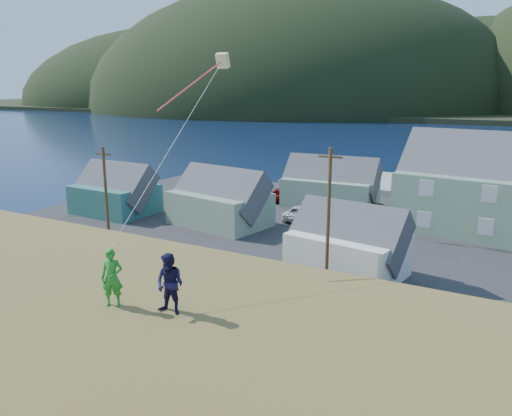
{
  "coord_description": "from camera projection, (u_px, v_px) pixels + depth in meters",
  "views": [
    {
      "loc": [
        11.31,
        -28.16,
        13.43
      ],
      "look_at": [
        2.07,
        -11.45,
        8.8
      ],
      "focal_mm": 35.0,
      "sensor_mm": 36.0,
      "label": 1
    }
  ],
  "objects": [
    {
      "name": "parked_cars",
      "position": [
        333.0,
        206.0,
        54.29
      ],
      "size": [
        20.41,
        13.02,
        1.55
      ],
      "color": "silver",
      "rests_on": "waterfront_lot"
    },
    {
      "name": "waterfront_lot",
      "position": [
        383.0,
        233.0,
        46.88
      ],
      "size": [
        72.0,
        36.0,
        0.12
      ],
      "primitive_type": "cube",
      "color": "#28282B",
      "rests_on": "ground"
    },
    {
      "name": "shed_palegreen_far",
      "position": [
        331.0,
        184.0,
        56.9
      ],
      "size": [
        10.84,
        6.52,
        7.12
      ],
      "rotation": [
        0.0,
        0.0,
        0.05
      ],
      "color": "gray",
      "rests_on": "waterfront_lot"
    },
    {
      "name": "shed_white",
      "position": [
        348.0,
        243.0,
        35.94
      ],
      "size": [
        8.85,
        6.53,
        6.51
      ],
      "rotation": [
        0.0,
        0.0,
        -0.15
      ],
      "color": "white",
      "rests_on": "waterfront_lot"
    },
    {
      "name": "shed_palegreen_near",
      "position": [
        220.0,
        200.0,
        49.08
      ],
      "size": [
        10.57,
        7.61,
        7.04
      ],
      "rotation": [
        0.0,
        0.0,
        -0.17
      ],
      "color": "gray",
      "rests_on": "waterfront_lot"
    },
    {
      "name": "wharf",
      "position": [
        384.0,
        183.0,
        69.17
      ],
      "size": [
        26.0,
        14.0,
        0.9
      ],
      "primitive_type": "cube",
      "color": "gray",
      "rests_on": "ground"
    },
    {
      "name": "kite_flyer_navy",
      "position": [
        170.0,
        284.0,
        13.94
      ],
      "size": [
        0.89,
        0.72,
        1.76
      ],
      "primitive_type": "imported",
      "rotation": [
        0.0,
        0.0,
        0.06
      ],
      "color": "#19153B",
      "rests_on": "hillside"
    },
    {
      "name": "utility_poles",
      "position": [
        310.0,
        224.0,
        33.08
      ],
      "size": [
        35.73,
        0.24,
        9.64
      ],
      "color": "#47331E",
      "rests_on": "waterfront_lot"
    },
    {
      "name": "kite_rig",
      "position": [
        217.0,
        66.0,
        18.73
      ],
      "size": [
        0.88,
        3.62,
        8.71
      ],
      "color": "beige",
      "rests_on": "ground"
    },
    {
      "name": "shed_teal",
      "position": [
        115.0,
        191.0,
        53.74
      ],
      "size": [
        8.89,
        6.43,
        6.85
      ],
      "rotation": [
        0.0,
        0.0,
        -0.04
      ],
      "color": "#2A6254",
      "rests_on": "waterfront_lot"
    },
    {
      "name": "grass_strip",
      "position": [
        301.0,
        310.0,
        30.72
      ],
      "size": [
        110.0,
        8.0,
        0.1
      ],
      "primitive_type": "cube",
      "color": "#4C3D19",
      "rests_on": "ground"
    },
    {
      "name": "ground",
      "position": [
        313.0,
        299.0,
        32.43
      ],
      "size": [
        900.0,
        900.0,
        0.0
      ],
      "primitive_type": "plane",
      "color": "#0A1638",
      "rests_on": "ground"
    },
    {
      "name": "kite_flyer_green",
      "position": [
        112.0,
        278.0,
        14.45
      ],
      "size": [
        0.75,
        0.68,
        1.73
      ],
      "primitive_type": "imported",
      "rotation": [
        0.0,
        0.0,
        0.54
      ],
      "color": "#268E2A",
      "rests_on": "hillside"
    }
  ]
}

